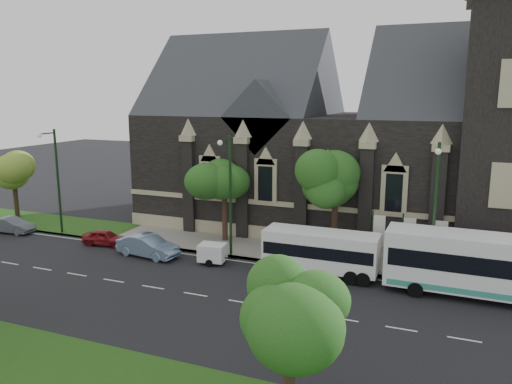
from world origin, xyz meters
The scene contains 19 objects.
ground centered at (0.00, 0.00, 0.00)m, with size 160.00×160.00×0.00m, color black.
sidewalk centered at (0.00, 9.50, 0.07)m, with size 80.00×5.00×0.15m, color gray.
museum centered at (5.12, 18.78, 8.17)m, with size 40.00×17.70×29.90m.
tree_park_east centered at (6.18, -9.32, 4.62)m, with size 3.40×3.40×6.28m.
tree_walk_right centered at (3.21, 10.71, 5.82)m, with size 4.08×4.08×7.80m.
tree_walk_left centered at (-5.80, 10.70, 5.73)m, with size 3.91×3.91×7.64m.
tree_walk_far centered at (-27.82, 10.18, 4.62)m, with size 3.40×3.40×6.28m.
street_lamp_near centered at (10.00, 7.09, 5.11)m, with size 0.36×1.88×9.00m.
street_lamp_mid centered at (-4.00, 7.09, 5.11)m, with size 0.36×1.88×9.00m.
street_lamp_far centered at (-20.00, 7.09, 5.11)m, with size 0.36×1.88×9.00m.
banner_flag_left centered at (6.29, 9.00, 2.38)m, with size 0.90×0.10×4.00m.
banner_flag_center centered at (8.29, 9.00, 2.38)m, with size 0.90×0.10×4.00m.
banner_flag_right centered at (10.29, 9.00, 2.38)m, with size 0.90×0.10×4.00m.
tour_coach centered at (13.90, 5.81, 2.06)m, with size 13.04×3.14×3.79m.
shuttle_bus centered at (3.11, 6.19, 1.69)m, with size 7.59×2.70×2.92m.
box_trailer centered at (-4.54, 5.35, 0.81)m, with size 2.74×1.62×1.43m.
sedan centered at (-9.71, 5.01, 0.80)m, with size 1.70×4.88×1.61m, color #7A92B1.
car_far_red centered at (-14.46, 6.09, 0.62)m, with size 1.46×3.63×1.24m, color maroon.
car_far_grey centered at (-24.36, 5.98, 0.67)m, with size 1.42×4.08×1.35m, color #4D545A.
Camera 1 is at (10.85, -24.73, 11.92)m, focal length 34.84 mm.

